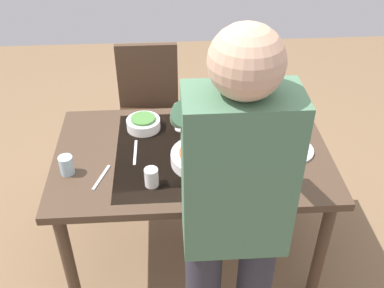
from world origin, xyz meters
name	(u,v)px	position (x,y,z in m)	size (l,w,h in m)	color
ground_plane	(192,250)	(0.00, 0.00, 0.00)	(6.00, 6.00, 0.00)	#846647
dining_table	(192,165)	(0.00, 0.00, 0.66)	(1.38, 0.84, 0.74)	#4C3828
chair_near	(149,105)	(0.24, -0.80, 0.53)	(0.40, 0.40, 0.91)	#352114
person_server	(234,217)	(-0.10, 0.68, 0.96)	(0.42, 0.61, 1.69)	#2D2D38
wine_bottle	(249,139)	(-0.27, 0.06, 0.85)	(0.07, 0.07, 0.30)	black
wine_glass_left	(180,112)	(0.05, -0.21, 0.84)	(0.07, 0.07, 0.15)	white
wine_glass_right	(274,161)	(-0.36, 0.23, 0.84)	(0.07, 0.07, 0.15)	white
water_cup_near_left	(151,177)	(0.20, 0.23, 0.78)	(0.06, 0.06, 0.09)	silver
water_cup_near_right	(66,165)	(0.60, 0.12, 0.78)	(0.07, 0.07, 0.09)	silver
water_cup_far_left	(228,180)	(-0.14, 0.29, 0.79)	(0.07, 0.07, 0.10)	silver
serving_bowl_pasta	(202,157)	(-0.04, 0.08, 0.77)	(0.30, 0.30, 0.07)	silver
side_bowl_salad	(143,123)	(0.25, -0.23, 0.77)	(0.18, 0.18, 0.07)	silver
side_bowl_bread	(204,114)	(-0.09, -0.29, 0.77)	(0.16, 0.16, 0.07)	silver
dinner_plate_near	(246,120)	(-0.31, -0.26, 0.74)	(0.23, 0.23, 0.01)	silver
dinner_plate_far	(291,150)	(-0.50, 0.02, 0.74)	(0.23, 0.23, 0.01)	silver
table_knife	(135,152)	(0.28, -0.01, 0.74)	(0.01, 0.20, 0.01)	silver
table_fork	(101,177)	(0.44, 0.17, 0.74)	(0.01, 0.18, 0.01)	silver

